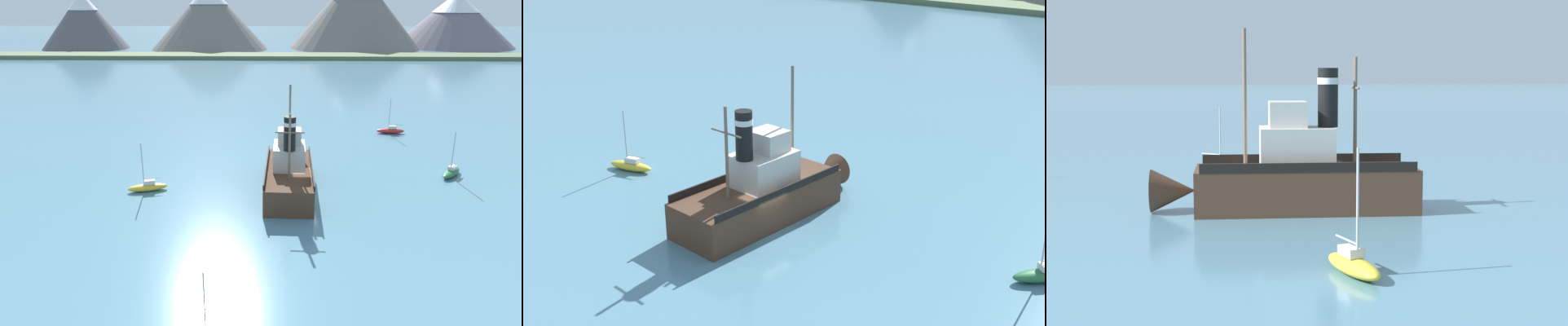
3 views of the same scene
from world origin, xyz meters
The scene contains 4 objects.
ground_plane centered at (0.00, 0.00, 0.00)m, with size 600.00×600.00×0.00m, color teal.
old_tugboat centered at (-1.51, 1.63, 1.83)m, with size 4.82×14.51×9.90m.
sailboat_yellow centered at (-15.31, 0.87, 0.43)m, with size 3.96×2.15×4.90m.
sailboat_green centered at (15.89, 5.68, 0.43)m, with size 3.27×3.63×4.90m.
Camera 3 is at (-44.48, 6.21, 7.89)m, focal length 55.00 mm.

